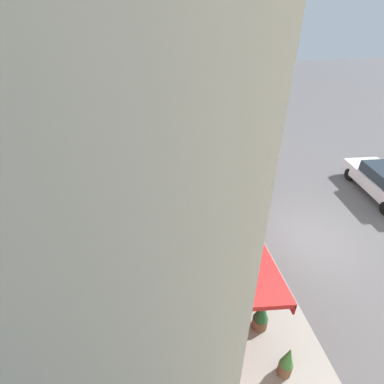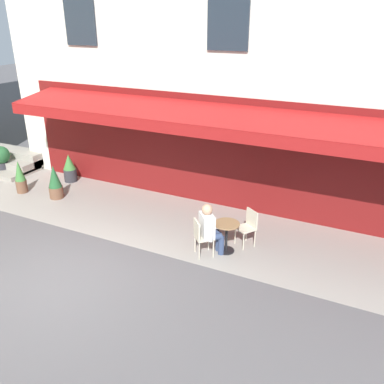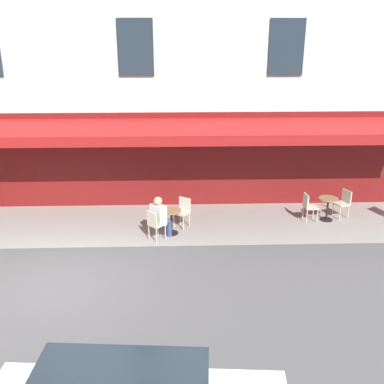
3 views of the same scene
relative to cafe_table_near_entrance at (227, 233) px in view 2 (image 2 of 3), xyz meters
name	(u,v)px [view 2 (image 2 of 3)]	position (x,y,z in m)	size (l,w,h in m)	color
ground_plane	(62,280)	(2.71, 2.62, -0.49)	(70.00, 70.00, 0.00)	#565456
sidewalk_cafe_terrace	(257,241)	(-0.54, -0.78, -0.49)	(20.50, 3.20, 0.01)	gray
back_alley_steps	(11,161)	(9.31, -1.97, -0.25)	(2.40, 1.75, 0.60)	gray
cafe_table_near_entrance	(227,233)	(0.00, 0.00, 0.00)	(0.60, 0.60, 0.75)	black
cafe_chair_cream_kerbside	(201,235)	(0.47, 0.42, 0.06)	(0.56, 0.56, 0.91)	beige
cafe_chair_cream_facing_street	(248,225)	(-0.36, -0.52, 0.06)	(0.56, 0.56, 0.91)	beige
seated_companion_in_white	(210,228)	(0.31, 0.28, 0.20)	(0.63, 0.62, 1.29)	navy
potted_plant_under_sign	(1,158)	(9.13, -1.43, 0.08)	(0.63, 0.63, 0.98)	#2D2D33
potted_plant_mid_terrace	(70,168)	(6.39, -1.86, -0.03)	(0.43, 0.43, 0.95)	#2D2D33
potted_plant_entrance_right	(55,182)	(5.84, -0.60, 0.02)	(0.42, 0.42, 1.05)	brown
potted_plant_by_steps	(20,177)	(7.14, -0.44, 0.02)	(0.34, 0.34, 1.05)	brown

